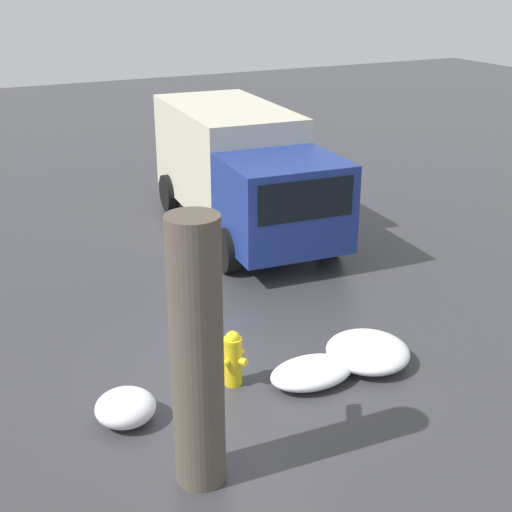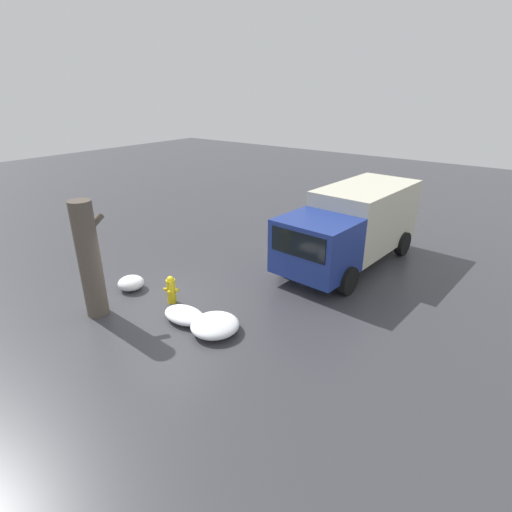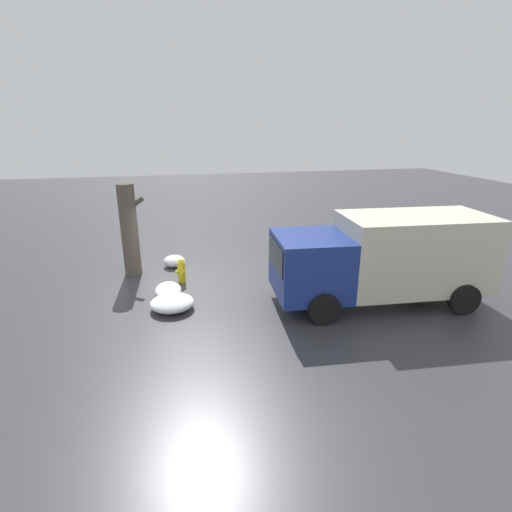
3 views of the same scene
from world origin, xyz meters
The scene contains 8 objects.
ground_plane centered at (0.00, 0.00, 0.00)m, with size 60.00×60.00×0.00m, color #38383D.
fire_hydrant centered at (0.00, 0.00, 0.44)m, with size 0.38×0.44×0.85m.
tree_trunk centered at (-1.68, 1.19, 1.66)m, with size 0.91×0.60×3.28m.
delivery_truck centered at (5.94, -2.92, 1.47)m, with size 6.52×2.91×2.68m.
pedestrian centered at (3.85, -2.71, 0.88)m, with size 0.35×0.35×1.62m.
snow_pile_by_hydrant centered at (-0.38, -2.08, 0.20)m, with size 1.29×1.27×0.40m.
snow_pile_curbside centered at (-0.21, 1.66, 0.22)m, with size 0.81×0.81×0.43m.
snow_pile_by_tree centered at (-0.48, -1.03, 0.17)m, with size 0.82×1.29×0.34m.
Camera 1 is at (-8.12, 3.65, 5.62)m, focal length 50.00 mm.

